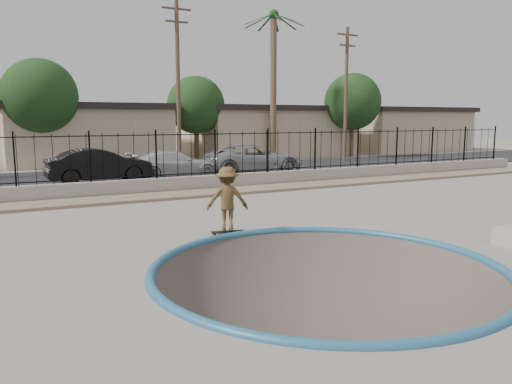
{
  "coord_description": "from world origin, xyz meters",
  "views": [
    {
      "loc": [
        -5.68,
        -8.72,
        2.94
      ],
      "look_at": [
        0.01,
        2.0,
        1.14
      ],
      "focal_mm": 35.0,
      "sensor_mm": 36.0,
      "label": 1
    }
  ],
  "objects_px": {
    "car_b": "(100,165)",
    "car_d": "(254,159)",
    "skater": "(227,203)",
    "car_c": "(174,164)",
    "skateboard": "(228,232)"
  },
  "relations": [
    {
      "from": "car_b",
      "to": "car_d",
      "type": "distance_m",
      "value": 8.11
    },
    {
      "from": "skater",
      "to": "car_d",
      "type": "distance_m",
      "value": 14.23
    },
    {
      "from": "car_c",
      "to": "skater",
      "type": "bearing_deg",
      "value": 168.47
    },
    {
      "from": "skateboard",
      "to": "car_d",
      "type": "bearing_deg",
      "value": 71.97
    },
    {
      "from": "skater",
      "to": "car_b",
      "type": "relative_size",
      "value": 0.35
    },
    {
      "from": "car_c",
      "to": "car_d",
      "type": "bearing_deg",
      "value": -89.87
    },
    {
      "from": "car_c",
      "to": "skateboard",
      "type": "bearing_deg",
      "value": 168.47
    },
    {
      "from": "car_b",
      "to": "car_c",
      "type": "height_order",
      "value": "car_b"
    },
    {
      "from": "skateboard",
      "to": "car_b",
      "type": "relative_size",
      "value": 0.19
    },
    {
      "from": "car_b",
      "to": "car_d",
      "type": "xyz_separation_m",
      "value": [
        8.1,
        0.21,
        -0.02
      ]
    },
    {
      "from": "car_d",
      "to": "skateboard",
      "type": "bearing_deg",
      "value": 153.78
    },
    {
      "from": "car_b",
      "to": "car_d",
      "type": "bearing_deg",
      "value": -91.48
    },
    {
      "from": "skater",
      "to": "skateboard",
      "type": "relative_size",
      "value": 1.87
    },
    {
      "from": "skateboard",
      "to": "skater",
      "type": "bearing_deg",
      "value": 116.51
    },
    {
      "from": "car_c",
      "to": "car_d",
      "type": "xyz_separation_m",
      "value": [
        4.45,
        -0.08,
        0.09
      ]
    }
  ]
}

